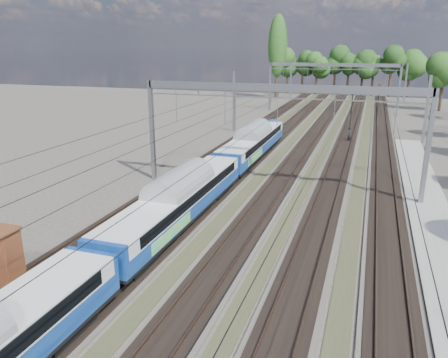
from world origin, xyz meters
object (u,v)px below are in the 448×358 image
(signal_far, at_px, (379,98))
(worker, at_px, (350,135))
(signal_near, at_px, (352,106))
(emu_train, at_px, (178,196))

(signal_far, bearing_deg, worker, -113.87)
(signal_near, distance_m, signal_far, 11.80)
(emu_train, relative_size, signal_far, 9.44)
(emu_train, height_order, signal_near, signal_near)
(emu_train, xyz_separation_m, worker, (9.38, 32.45, -1.34))
(emu_train, relative_size, signal_near, 9.38)
(worker, height_order, signal_near, signal_near)
(worker, relative_size, signal_near, 0.32)
(signal_near, relative_size, signal_far, 1.01)
(emu_train, xyz_separation_m, signal_near, (9.09, 38.63, 1.55))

